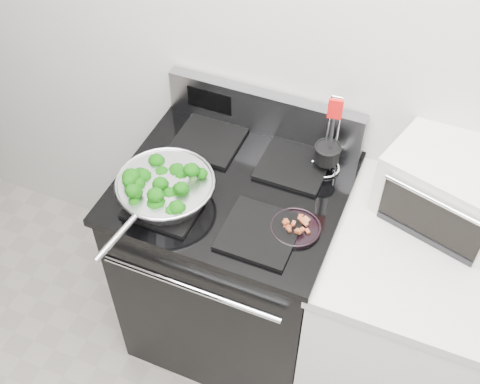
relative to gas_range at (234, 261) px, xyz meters
The scene contains 8 objects.
back_wall 0.97m from the gas_range, 48.22° to the left, with size 4.00×0.02×2.70m, color silver.
gas_range is the anchor object (origin of this frame).
counter 0.69m from the gas_range, ahead, with size 0.62×0.68×0.92m.
skillet 0.57m from the gas_range, 139.32° to the right, with size 0.34×0.54×0.07m.
broccoli_pile 0.58m from the gas_range, 139.73° to the right, with size 0.27×0.27×0.09m, color black, non-canonical shape.
bacon_plate 0.56m from the gas_range, 22.33° to the right, with size 0.17×0.17×0.04m.
utensil_holder 0.62m from the gas_range, 34.94° to the left, with size 0.11×0.11×0.33m.
toaster_oven 0.92m from the gas_range, 14.35° to the left, with size 0.50×0.43×0.25m.
Camera 1 is at (0.28, 0.08, 2.49)m, focal length 45.00 mm.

